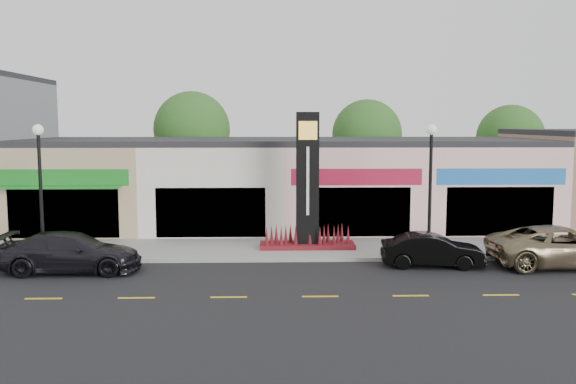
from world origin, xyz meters
name	(u,v)px	position (x,y,z in m)	size (l,w,h in m)	color
ground	(234,275)	(0.00, 0.00, 0.00)	(120.00, 120.00, 0.00)	black
sidewalk	(240,249)	(0.00, 4.35, 0.07)	(52.00, 4.30, 0.15)	gray
curb	(237,260)	(0.00, 2.10, 0.07)	(52.00, 0.20, 0.15)	gray
shop_beige	(93,182)	(-8.50, 11.46, 2.40)	(7.00, 10.85, 4.80)	tan
shop_cream	(219,182)	(-1.50, 11.47, 2.40)	(7.00, 10.01, 4.80)	silver
shop_pink_w	(344,182)	(5.50, 11.47, 2.40)	(7.00, 10.01, 4.80)	beige
shop_pink_e	(468,181)	(12.50, 11.47, 2.40)	(7.00, 10.01, 4.80)	beige
tree_rear_west	(192,130)	(-4.00, 19.50, 5.22)	(5.20, 5.20, 7.83)	#382619
tree_rear_mid	(367,135)	(8.00, 19.50, 4.88)	(4.80, 4.80, 7.29)	#382619
tree_rear_east	(510,138)	(18.00, 19.50, 4.63)	(4.60, 4.60, 6.94)	#382619
lamp_west_near	(40,177)	(-8.00, 2.50, 3.48)	(0.44, 0.44, 5.47)	black
lamp_east_near	(430,176)	(8.00, 2.50, 3.48)	(0.44, 0.44, 5.47)	black
pylon_sign	(307,200)	(3.00, 4.20, 2.27)	(4.20, 1.30, 6.00)	#56130E
car_dark_sedan	(71,252)	(-6.24, 0.60, 0.76)	(5.25, 2.14, 1.52)	black
car_black_conv	(432,250)	(7.77, 1.06, 0.66)	(4.00, 1.40, 1.32)	black
car_gold_suv	(563,247)	(12.95, 0.97, 0.80)	(5.77, 2.66, 1.60)	#807151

